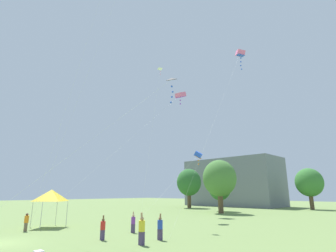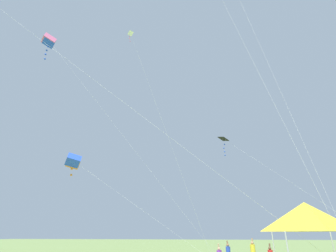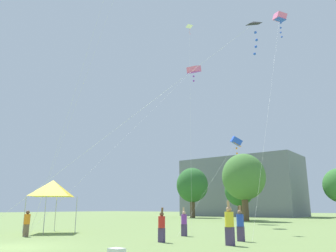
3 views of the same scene
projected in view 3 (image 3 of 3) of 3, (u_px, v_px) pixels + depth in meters
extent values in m
plane|color=olive|center=(9.00, 248.00, 14.47)|extent=(220.00, 220.00, 0.00)
cube|color=slate|center=(241.00, 187.00, 68.41)|extent=(23.79, 11.25, 11.81)
cylinder|color=brown|center=(245.00, 208.00, 42.86)|extent=(0.86, 0.86, 3.27)
ellipsoid|color=#477A38|center=(244.00, 177.00, 43.86)|extent=(5.86, 5.27, 6.15)
cylinder|color=brown|center=(240.00, 211.00, 47.30)|extent=(0.62, 0.62, 2.36)
ellipsoid|color=#2D662D|center=(239.00, 190.00, 48.02)|extent=(4.23, 3.81, 4.44)
cylinder|color=brown|center=(193.00, 208.00, 56.99)|extent=(0.84, 0.84, 3.20)
ellipsoid|color=#2D662D|center=(192.00, 185.00, 57.96)|extent=(5.72, 5.15, 6.00)
cylinder|color=#B7B7BC|center=(24.00, 215.00, 22.89)|extent=(0.05, 0.05, 2.49)
cylinder|color=#B7B7BC|center=(45.00, 215.00, 21.42)|extent=(0.05, 0.05, 2.49)
cylinder|color=#B7B7BC|center=(55.00, 214.00, 24.81)|extent=(0.05, 0.05, 2.49)
cylinder|color=#B7B7BC|center=(76.00, 214.00, 23.34)|extent=(0.05, 0.05, 2.49)
pyramid|color=yellow|center=(53.00, 188.00, 23.56)|extent=(2.77, 2.77, 1.16)
cube|color=brown|center=(26.00, 230.00, 20.04)|extent=(0.35, 0.19, 0.73)
cylinder|color=orange|center=(27.00, 219.00, 20.20)|extent=(0.37, 0.37, 0.60)
sphere|color=brown|center=(28.00, 212.00, 20.30)|extent=(0.23, 0.23, 0.23)
cube|color=#473860|center=(230.00, 236.00, 15.35)|extent=(0.40, 0.22, 0.84)
cylinder|color=yellow|center=(229.00, 219.00, 15.53)|extent=(0.42, 0.42, 0.69)
sphere|color=tan|center=(229.00, 209.00, 15.65)|extent=(0.26, 0.26, 0.26)
cylinder|color=tan|center=(228.00, 207.00, 15.66)|extent=(0.14, 0.18, 0.59)
cube|color=#473860|center=(162.00, 235.00, 16.76)|extent=(0.34, 0.19, 0.71)
cylinder|color=red|center=(162.00, 222.00, 16.91)|extent=(0.36, 0.36, 0.58)
sphere|color=brown|center=(162.00, 214.00, 17.01)|extent=(0.22, 0.22, 0.22)
cylinder|color=brown|center=(162.00, 212.00, 16.99)|extent=(0.22, 0.18, 0.51)
cube|color=#473860|center=(184.00, 230.00, 20.37)|extent=(0.34, 0.19, 0.71)
cylinder|color=purple|center=(184.00, 219.00, 20.53)|extent=(0.36, 0.36, 0.59)
sphere|color=tan|center=(184.00, 213.00, 20.63)|extent=(0.22, 0.22, 0.22)
cylinder|color=tan|center=(184.00, 211.00, 20.67)|extent=(0.20, 0.18, 0.51)
cube|color=#473860|center=(241.00, 234.00, 17.26)|extent=(0.36, 0.20, 0.76)
cylinder|color=blue|center=(240.00, 220.00, 17.42)|extent=(0.38, 0.38, 0.62)
sphere|color=#896042|center=(240.00, 212.00, 17.52)|extent=(0.24, 0.24, 0.24)
cylinder|color=#896042|center=(240.00, 210.00, 17.56)|extent=(0.16, 0.18, 0.53)
cylinder|color=silver|center=(190.00, 108.00, 26.21)|extent=(4.06, 6.28, 19.01)
pyramid|color=white|center=(189.00, 26.00, 32.14)|extent=(0.66, 0.53, 0.23)
sphere|color=pink|center=(190.00, 30.00, 32.06)|extent=(0.09, 0.09, 0.09)
sphere|color=pink|center=(189.00, 32.00, 32.02)|extent=(0.09, 0.09, 0.09)
sphere|color=pink|center=(190.00, 34.00, 31.88)|extent=(0.09, 0.09, 0.09)
cylinder|color=silver|center=(143.00, 119.00, 33.21)|extent=(3.97, 25.53, 20.89)
cube|color=pink|center=(194.00, 70.00, 46.74)|extent=(1.77, 1.66, 1.44)
cube|color=purple|center=(194.00, 72.00, 46.63)|extent=(1.62, 1.29, 0.63)
sphere|color=purple|center=(194.00, 76.00, 46.53)|extent=(0.25, 0.25, 0.25)
sphere|color=purple|center=(194.00, 81.00, 46.33)|extent=(0.25, 0.25, 0.25)
cylinder|color=silver|center=(92.00, 36.00, 22.41)|extent=(5.47, 3.21, 26.32)
cylinder|color=silver|center=(101.00, 35.00, 24.77)|extent=(4.68, 5.90, 28.91)
cylinder|color=silver|center=(271.00, 85.00, 28.53)|extent=(3.15, 19.09, 24.23)
cube|color=pink|center=(280.00, 17.00, 39.73)|extent=(1.92, 1.79, 1.32)
cube|color=blue|center=(280.00, 20.00, 39.64)|extent=(1.58, 1.67, 0.63)
sphere|color=blue|center=(281.00, 23.00, 39.46)|extent=(0.22, 0.22, 0.22)
sphere|color=blue|center=(281.00, 28.00, 39.36)|extent=(0.22, 0.22, 0.22)
sphere|color=blue|center=(281.00, 33.00, 39.25)|extent=(0.22, 0.22, 0.22)
sphere|color=blue|center=(282.00, 37.00, 39.07)|extent=(0.22, 0.22, 0.22)
cylinder|color=silver|center=(139.00, 111.00, 14.77)|extent=(6.83, 11.51, 11.89)
pyramid|color=black|center=(254.00, 23.00, 18.61)|extent=(0.77, 1.04, 0.61)
sphere|color=blue|center=(255.00, 32.00, 18.38)|extent=(0.15, 0.15, 0.15)
sphere|color=blue|center=(257.00, 40.00, 18.37)|extent=(0.15, 0.15, 0.15)
sphere|color=blue|center=(256.00, 47.00, 18.27)|extent=(0.15, 0.15, 0.15)
sphere|color=blue|center=(255.00, 54.00, 18.21)|extent=(0.15, 0.15, 0.15)
cylinder|color=silver|center=(214.00, 178.00, 26.07)|extent=(1.45, 11.99, 8.06)
cube|color=blue|center=(236.00, 141.00, 32.08)|extent=(1.52, 1.50, 1.19)
cube|color=orange|center=(236.00, 144.00, 32.00)|extent=(1.16, 1.34, 0.68)
sphere|color=orange|center=(237.00, 148.00, 31.93)|extent=(0.17, 0.17, 0.17)
sphere|color=orange|center=(237.00, 153.00, 31.78)|extent=(0.17, 0.17, 0.17)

